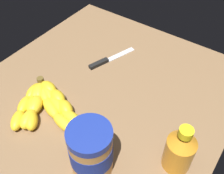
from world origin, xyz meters
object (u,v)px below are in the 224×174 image
object	(u,v)px
banana_bunch	(45,104)
peanut_butter_jar	(91,150)
butter_knife	(108,59)
honey_bottle	(180,150)

from	to	relation	value
banana_bunch	peanut_butter_jar	world-z (taller)	peanut_butter_jar
peanut_butter_jar	butter_knife	size ratio (longest dim) A/B	0.79
banana_bunch	peanut_butter_jar	bearing A→B (deg)	-105.98
banana_bunch	peanut_butter_jar	distance (cm)	23.05
banana_bunch	butter_knife	distance (cm)	26.86
banana_bunch	honey_bottle	size ratio (longest dim) A/B	1.65
banana_bunch	butter_knife	world-z (taller)	banana_bunch
peanut_butter_jar	butter_knife	world-z (taller)	peanut_butter_jar
honey_bottle	butter_knife	distance (cm)	41.09
butter_knife	banana_bunch	bearing A→B (deg)	175.00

